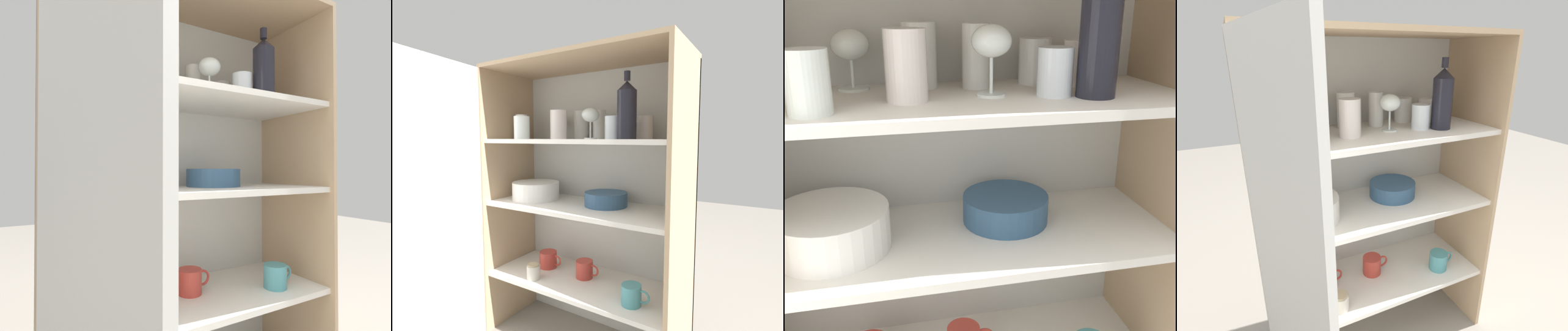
{
  "view_description": "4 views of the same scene",
  "coord_description": "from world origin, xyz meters",
  "views": [
    {
      "loc": [
        -0.51,
        -0.72,
        0.75
      ],
      "look_at": [
        -0.01,
        0.17,
        0.77
      ],
      "focal_mm": 28.0,
      "sensor_mm": 36.0,
      "label": 1
    },
    {
      "loc": [
        0.77,
        -1.01,
        1.01
      ],
      "look_at": [
        0.02,
        0.2,
        0.88
      ],
      "focal_mm": 28.0,
      "sensor_mm": 36.0,
      "label": 2
    },
    {
      "loc": [
        -0.17,
        -0.72,
        1.19
      ],
      "look_at": [
        0.03,
        0.18,
        0.85
      ],
      "focal_mm": 42.0,
      "sensor_mm": 36.0,
      "label": 3
    },
    {
      "loc": [
        -0.51,
        -0.84,
        1.29
      ],
      "look_at": [
        -0.0,
        0.21,
        0.85
      ],
      "focal_mm": 28.0,
      "sensor_mm": 36.0,
      "label": 4
    }
  ],
  "objects": [
    {
      "name": "tumbler_glass_6",
      "position": [
        -0.4,
        0.2,
        1.07
      ],
      "size": [
        0.06,
        0.06,
        0.13
      ],
      "color": "white",
      "rests_on": "shelf_board_upper"
    },
    {
      "name": "mixing_bowl_large",
      "position": [
        0.1,
        0.23,
        0.72
      ],
      "size": [
        0.2,
        0.2,
        0.07
      ],
      "color": "#33567A",
      "rests_on": "shelf_board_middle"
    },
    {
      "name": "storage_jar",
      "position": [
        -0.21,
        0.07,
        0.36
      ],
      "size": [
        0.07,
        0.07,
        0.07
      ],
      "color": "beige",
      "rests_on": "shelf_board_lower"
    },
    {
      "name": "coffee_mug_extra_2",
      "position": [
        0.29,
        0.1,
        0.36
      ],
      "size": [
        0.12,
        0.08,
        0.08
      ],
      "color": "teal",
      "rests_on": "shelf_board_lower"
    },
    {
      "name": "wine_glass_1",
      "position": [
        0.05,
        0.17,
        1.11
      ],
      "size": [
        0.08,
        0.08,
        0.14
      ],
      "color": "white",
      "rests_on": "shelf_board_upper"
    },
    {
      "name": "tumbler_glass_5",
      "position": [
        0.04,
        0.27,
        1.07
      ],
      "size": [
        0.06,
        0.06,
        0.14
      ],
      "color": "white",
      "rests_on": "shelf_board_upper"
    },
    {
      "name": "cupboard_door",
      "position": [
        -0.44,
        -0.25,
        0.67
      ],
      "size": [
        0.09,
        0.48,
        1.35
      ],
      "color": "silver",
      "rests_on": "ground_plane"
    },
    {
      "name": "cupboard_side_left",
      "position": [
        -0.47,
        0.18,
        0.67
      ],
      "size": [
        0.02,
        0.4,
        1.35
      ],
      "primitive_type": "cube",
      "color": "tan",
      "rests_on": "ground_plane"
    },
    {
      "name": "plate_stack_white",
      "position": [
        -0.29,
        0.18,
        0.73
      ],
      "size": [
        0.24,
        0.24,
        0.09
      ],
      "color": "white",
      "rests_on": "shelf_board_middle"
    },
    {
      "name": "wine_glass_0",
      "position": [
        -0.22,
        0.3,
        1.09
      ],
      "size": [
        0.08,
        0.08,
        0.13
      ],
      "color": "white",
      "rests_on": "shelf_board_upper"
    },
    {
      "name": "tumbler_glass_7",
      "position": [
        -0.29,
        0.08,
        1.06
      ],
      "size": [
        0.08,
        0.08,
        0.11
      ],
      "color": "white",
      "rests_on": "shelf_board_upper"
    },
    {
      "name": "tumbler_glass_1",
      "position": [
        -0.12,
        0.16,
        1.07
      ],
      "size": [
        0.08,
        0.08,
        0.14
      ],
      "color": "silver",
      "rests_on": "shelf_board_upper"
    },
    {
      "name": "tumbler_glass_3",
      "position": [
        0.28,
        0.26,
        1.05
      ],
      "size": [
        0.07,
        0.07,
        0.1
      ],
      "color": "silver",
      "rests_on": "shelf_board_upper"
    },
    {
      "name": "shelf_board_middle",
      "position": [
        0.0,
        0.18,
        0.68
      ],
      "size": [
        0.92,
        0.36,
        0.02
      ],
      "primitive_type": "cube",
      "color": "silver"
    },
    {
      "name": "coffee_mug_primary",
      "position": [
        -0.0,
        0.21,
        0.36
      ],
      "size": [
        0.12,
        0.08,
        0.08
      ],
      "color": "#BC3D33",
      "rests_on": "shelf_board_lower"
    },
    {
      "name": "tumbler_glass_2",
      "position": [
        0.19,
        0.3,
        1.05
      ],
      "size": [
        0.08,
        0.08,
        0.1
      ],
      "color": "white",
      "rests_on": "shelf_board_upper"
    },
    {
      "name": "tumbler_glass_0",
      "position": [
        0.18,
        0.15,
        1.05
      ],
      "size": [
        0.07,
        0.07,
        0.1
      ],
      "color": "white",
      "rests_on": "shelf_board_upper"
    },
    {
      "name": "shelf_board_upper",
      "position": [
        0.0,
        0.18,
        0.99
      ],
      "size": [
        0.92,
        0.36,
        0.02
      ],
      "primitive_type": "cube",
      "color": "silver"
    },
    {
      "name": "wine_bottle",
      "position": [
        0.25,
        0.12,
        1.12
      ],
      "size": [
        0.08,
        0.08,
        0.27
      ],
      "color": "black",
      "rests_on": "shelf_board_upper"
    },
    {
      "name": "cupboard_side_right",
      "position": [
        0.47,
        0.18,
        0.67
      ],
      "size": [
        0.02,
        0.4,
        1.35
      ],
      "primitive_type": "cube",
      "color": "tan",
      "rests_on": "ground_plane"
    },
    {
      "name": "cupboard_back_panel",
      "position": [
        0.0,
        0.37,
        0.67
      ],
      "size": [
        0.96,
        0.02,
        1.35
      ],
      "primitive_type": "cube",
      "color": "silver",
      "rests_on": "ground_plane"
    },
    {
      "name": "tumbler_glass_4",
      "position": [
        -0.08,
        0.3,
        1.07
      ],
      "size": [
        0.07,
        0.07,
        0.14
      ],
      "color": "white",
      "rests_on": "shelf_board_upper"
    },
    {
      "name": "shelf_board_lower",
      "position": [
        0.0,
        0.18,
        0.31
      ],
      "size": [
        0.92,
        0.36,
        0.02
      ],
      "primitive_type": "cube",
      "color": "silver"
    },
    {
      "name": "cupboard_top_panel",
      "position": [
        0.0,
        0.18,
        1.35
      ],
      "size": [
        0.96,
        0.4,
        0.02
      ],
      "primitive_type": "cube",
      "color": "tan",
      "rests_on": "cupboard_side_left"
    },
    {
      "name": "coffee_mug_extra_1",
      "position": [
        -0.23,
        0.21,
        0.36
      ],
      "size": [
        0.13,
        0.09,
        0.08
      ],
      "color": "#BC3D33",
      "rests_on": "shelf_board_lower"
    }
  ]
}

